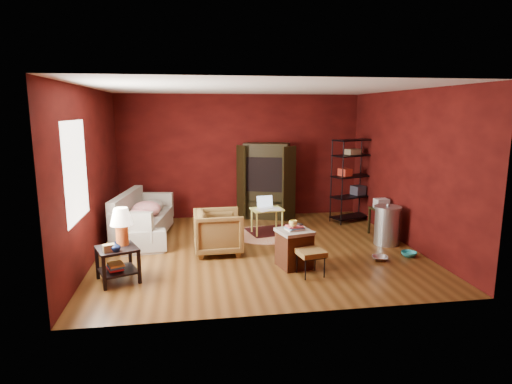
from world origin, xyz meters
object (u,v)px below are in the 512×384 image
at_px(hamper, 294,248).
at_px(wire_shelving, 352,177).
at_px(side_table, 119,238).
at_px(sofa, 143,219).
at_px(tv_armoire, 266,179).
at_px(armchair, 218,230).
at_px(laptop_desk, 267,211).

distance_m(hamper, wire_shelving, 3.32).
bearing_deg(side_table, hamper, 2.70).
xyz_separation_m(sofa, tv_armoire, (2.63, 1.29, 0.50)).
bearing_deg(sofa, tv_armoire, -69.33).
bearing_deg(side_table, sofa, 86.92).
relative_size(sofa, tv_armoire, 1.18).
height_order(side_table, tv_armoire, tv_armoire).
distance_m(side_table, hamper, 2.64).
bearing_deg(sofa, armchair, -132.46).
xyz_separation_m(hamper, laptop_desk, (-0.10, 1.87, 0.15)).
relative_size(armchair, side_table, 0.78).
height_order(sofa, tv_armoire, tv_armoire).
bearing_deg(hamper, laptop_desk, 93.12).
xyz_separation_m(laptop_desk, tv_armoire, (0.22, 1.32, 0.43)).
distance_m(sofa, side_table, 2.04).
xyz_separation_m(hamper, tv_armoire, (0.12, 3.19, 0.58)).
relative_size(tv_armoire, wire_shelving, 0.94).
bearing_deg(armchair, laptop_desk, -46.82).
xyz_separation_m(side_table, hamper, (2.62, 0.12, -0.32)).
relative_size(sofa, armchair, 2.47).
distance_m(sofa, laptop_desk, 2.41).
relative_size(sofa, wire_shelving, 1.11).
relative_size(sofa, hamper, 2.93).
bearing_deg(tv_armoire, sofa, -134.80).
bearing_deg(armchair, hamper, -128.67).
height_order(sofa, hamper, sofa).
distance_m(sofa, hamper, 3.15).
relative_size(sofa, laptop_desk, 2.70).
height_order(armchair, laptop_desk, armchair).
bearing_deg(tv_armoire, laptop_desk, -80.52).
xyz_separation_m(sofa, armchair, (1.38, -1.04, 0.01)).
bearing_deg(hamper, side_table, -177.30).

